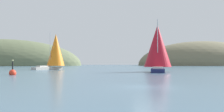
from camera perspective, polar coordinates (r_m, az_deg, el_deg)
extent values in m
plane|color=#426075|center=(22.63, 7.58, -6.39)|extent=(360.00, 360.00, 0.00)
ellipsoid|color=#5B6647|center=(165.01, -21.79, -1.86)|extent=(87.96, 44.00, 29.45)
ellipsoid|color=#6B664C|center=(169.82, 18.38, -1.86)|extent=(76.78, 44.00, 28.36)
cube|color=#191E4C|center=(54.63, 9.44, -2.97)|extent=(4.33, 8.57, 0.75)
cube|color=beige|center=(53.14, 9.44, -2.42)|extent=(2.46, 3.00, 0.36)
cylinder|color=#B2B2B7|center=(55.54, 9.42, 2.52)|extent=(0.14, 0.14, 9.82)
cone|color=#B21423|center=(57.33, 9.42, 2.12)|extent=(6.71, 6.71, 8.65)
cube|color=#B7B2A8|center=(74.53, -13.22, -2.50)|extent=(7.54, 7.62, 0.71)
cube|color=beige|center=(73.63, -14.17, -2.09)|extent=(3.12, 3.13, 0.36)
cylinder|color=#B2B2B7|center=(75.09, -12.68, 1.34)|extent=(0.14, 0.14, 9.33)
cone|color=orange|center=(76.22, -11.56, 1.27)|extent=(6.74, 6.74, 8.65)
sphere|color=red|center=(45.91, -19.88, -3.33)|extent=(1.10, 1.10, 1.10)
cylinder|color=black|center=(45.88, -19.87, -2.02)|extent=(0.20, 0.20, 1.60)
sphere|color=#F2EA99|center=(45.88, -19.86, -0.87)|extent=(0.24, 0.24, 0.24)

